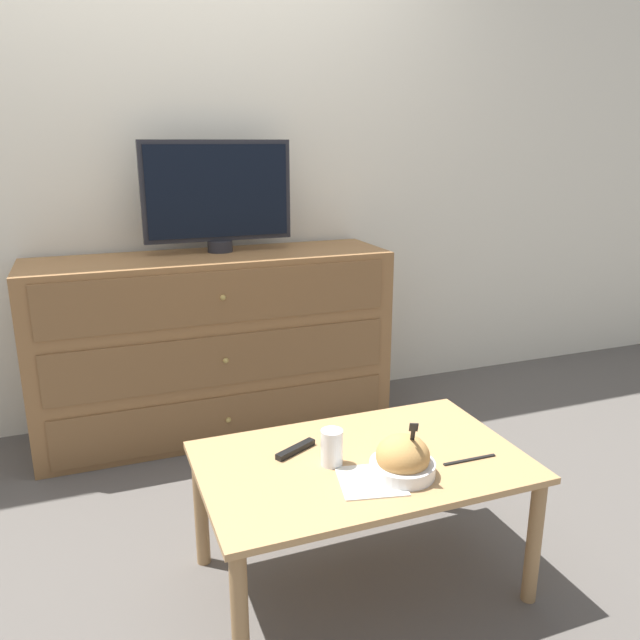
# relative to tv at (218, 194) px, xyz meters

# --- Properties ---
(ground_plane) EXTENTS (12.00, 12.00, 0.00)m
(ground_plane) POSITION_rel_tv_xyz_m (-0.18, 0.17, -1.10)
(ground_plane) COLOR #56514C
(wall_back) EXTENTS (12.00, 0.05, 2.60)m
(wall_back) POSITION_rel_tv_xyz_m (-0.18, 0.20, 0.20)
(wall_back) COLOR silver
(wall_back) RESTS_ON ground_plane
(dresser) EXTENTS (1.61, 0.47, 0.84)m
(dresser) POSITION_rel_tv_xyz_m (-0.06, -0.08, -0.68)
(dresser) COLOR olive
(dresser) RESTS_ON ground_plane
(tv) EXTENTS (0.67, 0.11, 0.50)m
(tv) POSITION_rel_tv_xyz_m (0.00, 0.00, 0.00)
(tv) COLOR #232328
(tv) RESTS_ON dresser
(coffee_table) EXTENTS (0.96, 0.60, 0.42)m
(coffee_table) POSITION_rel_tv_xyz_m (0.13, -1.32, -0.74)
(coffee_table) COLOR tan
(coffee_table) RESTS_ON ground_plane
(takeout_bowl) EXTENTS (0.19, 0.19, 0.18)m
(takeout_bowl) POSITION_rel_tv_xyz_m (0.19, -1.44, -0.63)
(takeout_bowl) COLOR silver
(takeout_bowl) RESTS_ON coffee_table
(drink_cup) EXTENTS (0.06, 0.06, 0.11)m
(drink_cup) POSITION_rel_tv_xyz_m (0.03, -1.31, -0.63)
(drink_cup) COLOR beige
(drink_cup) RESTS_ON coffee_table
(napkin) EXTENTS (0.21, 0.21, 0.00)m
(napkin) POSITION_rel_tv_xyz_m (0.10, -1.44, -0.68)
(napkin) COLOR silver
(napkin) RESTS_ON coffee_table
(knife) EXTENTS (0.17, 0.01, 0.01)m
(knife) POSITION_rel_tv_xyz_m (0.42, -1.44, -0.68)
(knife) COLOR black
(knife) RESTS_ON coffee_table
(remote_control) EXTENTS (0.14, 0.09, 0.02)m
(remote_control) POSITION_rel_tv_xyz_m (-0.04, -1.21, -0.67)
(remote_control) COLOR black
(remote_control) RESTS_ON coffee_table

